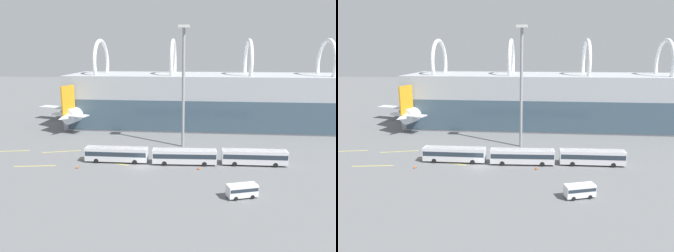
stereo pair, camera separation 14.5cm
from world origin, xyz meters
The scene contains 16 objects.
ground_plane centered at (0.00, 0.00, 0.00)m, with size 440.00×440.00×0.00m, color slate.
terminal_building centered at (48.88, 40.28, 8.39)m, with size 155.23×22.73×26.87m.
airliner_at_gate_near centered at (-21.58, 41.11, 4.91)m, with size 44.10×42.32×13.73m.
airliner_at_gate_far centered at (38.51, 47.10, 4.83)m, with size 32.21×34.47×15.46m.
shuttle_bus_0 centered at (-5.91, 2.72, 1.87)m, with size 13.34×2.77×3.18m.
shuttle_bus_1 centered at (8.59, 2.64, 1.87)m, with size 13.44×3.27×3.18m.
shuttle_bus_2 centered at (23.09, 3.56, 1.87)m, with size 13.38×2.89×3.18m.
service_van_foreground centered at (18.65, -12.48, 1.32)m, with size 5.30×3.37×2.23m.
floodlight_mast centered at (7.60, 15.64, 17.58)m, with size 2.56×2.56×29.04m.
lane_stripe_0 centered at (-33.12, 7.79, 0.00)m, with size 9.02×0.25×0.01m, color yellow.
lane_stripe_1 centered at (-8.60, 2.44, 0.00)m, with size 11.85×0.25×0.01m, color yellow.
lane_stripe_3 centered at (-20.74, 8.63, 0.00)m, with size 8.88×0.25×0.01m, color yellow.
lane_stripe_4 centered at (21.84, 4.59, 0.00)m, with size 7.65×0.25×0.01m, color yellow.
lane_stripe_5 centered at (-22.19, -1.47, 0.00)m, with size 8.37×0.25×0.01m, color yellow.
traffic_cone_0 centered at (-13.02, -1.83, 0.30)m, with size 0.58×0.58×0.63m.
traffic_cone_1 centered at (11.60, -0.19, 0.32)m, with size 0.61×0.61×0.66m.
Camera 1 is at (11.38, -62.67, 23.40)m, focal length 35.00 mm.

